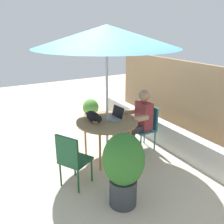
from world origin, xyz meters
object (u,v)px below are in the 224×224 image
(chair_occupied, at_px, (147,124))
(chair_empty, at_px, (72,157))
(potted_plant_by_chair, at_px, (91,111))
(patio_umbrella, at_px, (107,36))
(cat, at_px, (94,117))
(patio_table, at_px, (107,124))
(laptop, at_px, (116,115))
(person_seated, at_px, (141,117))
(potted_plant_near_fence, at_px, (123,166))

(chair_occupied, xyz_separation_m, chair_empty, (0.50, -1.76, 0.00))
(potted_plant_by_chair, bearing_deg, patio_umbrella, -15.66)
(cat, relative_size, potted_plant_by_chair, 1.04)
(patio_umbrella, bearing_deg, chair_occupied, 90.00)
(patio_table, bearing_deg, potted_plant_by_chair, 164.34)
(chair_occupied, height_order, chair_empty, same)
(laptop, height_order, cat, laptop)
(patio_umbrella, distance_m, person_seated, 1.68)
(patio_umbrella, xyz_separation_m, person_seated, (0.00, 0.74, -1.51))
(patio_table, distance_m, chair_empty, 1.02)
(chair_occupied, xyz_separation_m, potted_plant_by_chair, (-1.78, -0.39, -0.18))
(person_seated, relative_size, laptop, 3.77)
(person_seated, height_order, cat, person_seated)
(patio_umbrella, xyz_separation_m, laptop, (-0.04, 0.20, -1.38))
(patio_table, bearing_deg, chair_empty, -60.31)
(chair_empty, xyz_separation_m, cat, (-0.59, 0.65, 0.32))
(patio_umbrella, xyz_separation_m, cat, (-0.10, -0.21, -1.36))
(chair_occupied, relative_size, laptop, 2.71)
(cat, relative_size, potted_plant_near_fence, 0.62)
(laptop, xyz_separation_m, potted_plant_near_fence, (1.24, -0.61, -0.21))
(chair_occupied, distance_m, chair_empty, 1.83)
(chair_occupied, relative_size, person_seated, 0.72)
(person_seated, bearing_deg, chair_empty, -72.84)
(patio_table, distance_m, laptop, 0.23)
(patio_table, xyz_separation_m, cat, (-0.10, -0.21, 0.14))
(patio_table, xyz_separation_m, potted_plant_near_fence, (1.20, -0.41, -0.09))
(laptop, bearing_deg, patio_table, -79.88)
(potted_plant_near_fence, distance_m, potted_plant_by_chair, 3.13)
(chair_occupied, xyz_separation_m, person_seated, (0.00, -0.16, 0.17))
(potted_plant_by_chair, bearing_deg, cat, -22.97)
(chair_empty, xyz_separation_m, potted_plant_by_chair, (-2.27, 1.37, -0.18))
(potted_plant_by_chair, bearing_deg, chair_occupied, 12.47)
(chair_occupied, xyz_separation_m, cat, (-0.10, -1.11, 0.32))
(chair_empty, distance_m, potted_plant_near_fence, 0.85)
(patio_umbrella, bearing_deg, person_seated, 90.00)
(patio_table, relative_size, cat, 1.68)
(potted_plant_by_chair, bearing_deg, person_seated, 7.58)
(person_seated, bearing_deg, cat, -95.88)
(patio_table, bearing_deg, cat, -114.55)
(patio_table, xyz_separation_m, potted_plant_by_chair, (-1.78, 0.50, -0.37))
(patio_umbrella, bearing_deg, patio_table, 0.00)
(chair_empty, distance_m, potted_plant_by_chair, 2.66)
(chair_empty, height_order, person_seated, person_seated)
(patio_table, relative_size, chair_empty, 1.26)
(patio_table, relative_size, patio_umbrella, 0.46)
(laptop, height_order, potted_plant_near_fence, potted_plant_near_fence)
(patio_umbrella, bearing_deg, cat, -114.55)
(potted_plant_near_fence, xyz_separation_m, potted_plant_by_chair, (-2.98, 0.91, -0.28))
(patio_umbrella, height_order, chair_empty, patio_umbrella)
(person_seated, bearing_deg, patio_table, -90.00)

